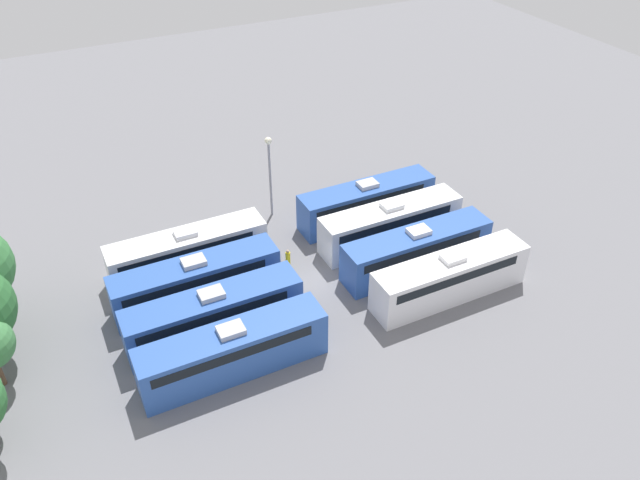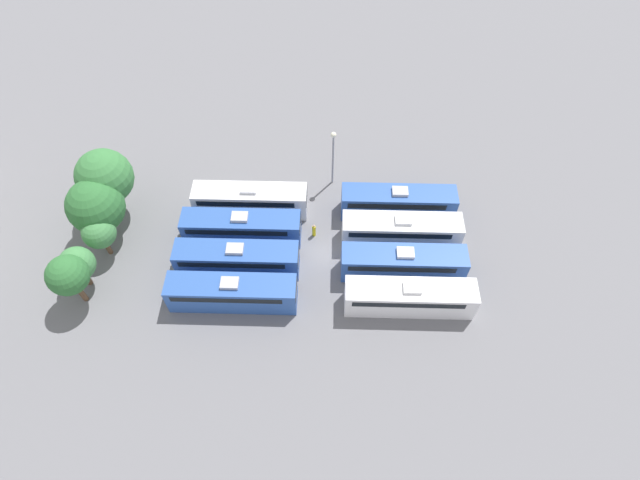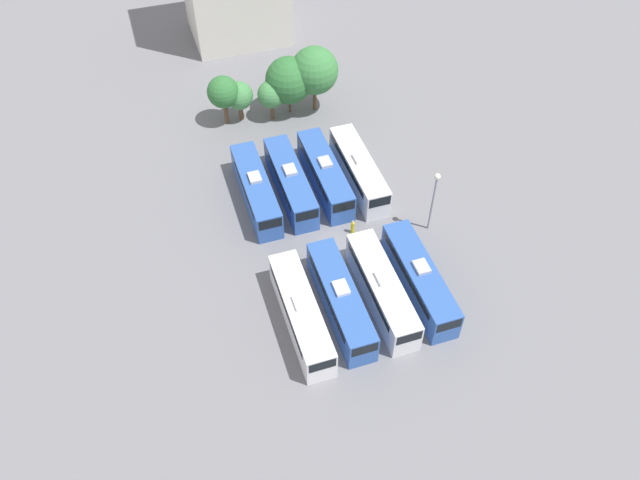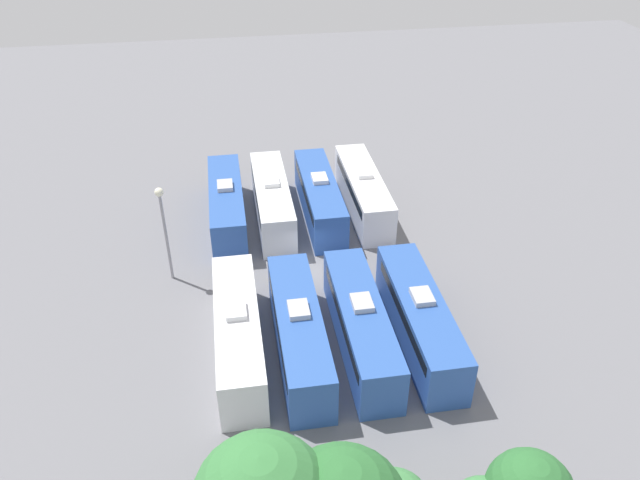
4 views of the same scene
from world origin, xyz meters
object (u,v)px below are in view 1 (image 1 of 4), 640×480
object	(u,v)px
bus_0	(450,276)
bus_4	(233,350)
light_pole	(269,163)
bus_2	(390,223)
bus_7	(188,251)
bus_3	(366,201)
bus_6	(196,280)
bus_5	(213,313)
bus_1	(416,249)
worker_person	(288,260)

from	to	relation	value
bus_0	bus_4	bearing A→B (deg)	89.77
bus_0	bus_4	world-z (taller)	same
light_pole	bus_2	bearing A→B (deg)	-138.72
bus_7	light_pole	bearing A→B (deg)	-63.21
light_pole	bus_0	bearing A→B (deg)	-155.18
bus_3	bus_4	world-z (taller)	same
bus_6	bus_3	bearing A→B (deg)	-76.86
bus_4	bus_5	bearing A→B (deg)	-0.06
bus_5	bus_7	bearing A→B (deg)	-3.63
light_pole	bus_4	bearing A→B (deg)	149.63
bus_4	bus_7	xyz separation A→B (m)	(11.09, -0.47, 0.00)
bus_1	light_pole	distance (m)	13.97
bus_4	bus_6	xyz separation A→B (m)	(7.48, 0.01, 0.00)
bus_3	worker_person	world-z (taller)	bus_3
bus_2	bus_7	world-z (taller)	same
bus_7	worker_person	world-z (taller)	bus_7
bus_3	bus_0	bearing A→B (deg)	-178.39
bus_7	worker_person	xyz separation A→B (m)	(-3.12, -6.77, -0.99)
bus_2	bus_4	distance (m)	17.64
worker_person	bus_7	bearing A→B (deg)	65.29
bus_1	bus_0	bearing A→B (deg)	-174.97
bus_4	bus_6	size ratio (longest dim) A/B	1.00
bus_5	bus_7	distance (m)	7.41
bus_6	bus_7	size ratio (longest dim) A/B	1.00
bus_0	light_pole	distance (m)	17.36
bus_1	bus_7	distance (m)	17.09
bus_5	bus_6	bearing A→B (deg)	0.24
worker_person	bus_4	bearing A→B (deg)	137.76
bus_2	bus_3	bearing A→B (deg)	1.24
bus_6	light_pole	bearing A→B (deg)	-48.75
bus_1	bus_5	size ratio (longest dim) A/B	1.00
bus_5	bus_2	bearing A→B (deg)	-76.47
bus_3	light_pole	distance (m)	8.66
bus_3	bus_5	size ratio (longest dim) A/B	1.00
bus_2	bus_5	size ratio (longest dim) A/B	1.00
bus_1	bus_2	bearing A→B (deg)	-1.34
bus_0	bus_7	xyz separation A→B (m)	(11.16, 15.72, 0.00)
worker_person	light_pole	world-z (taller)	light_pole
bus_2	worker_person	size ratio (longest dim) A/B	7.03
bus_2	bus_6	distance (m)	15.97
bus_7	worker_person	distance (m)	7.52
bus_2	bus_3	world-z (taller)	same
bus_5	light_pole	distance (m)	15.14
worker_person	bus_0	bearing A→B (deg)	-131.95
bus_4	bus_6	distance (m)	7.48
bus_6	bus_2	bearing A→B (deg)	-89.82
bus_5	bus_3	bearing A→B (deg)	-64.71
bus_4	bus_5	xyz separation A→B (m)	(3.70, -0.00, 0.00)
bus_4	bus_5	world-z (taller)	same
bus_6	bus_7	xyz separation A→B (m)	(3.61, -0.49, 0.00)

